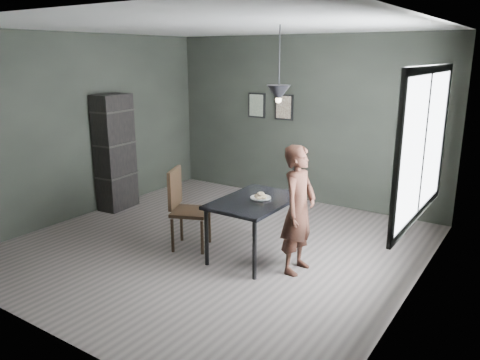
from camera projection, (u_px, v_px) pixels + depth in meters
The scene contains 13 objects.
ground at pixel (216, 245), 6.27m from camera, with size 5.00×5.00×0.00m, color #3B3533.
back_wall at pixel (303, 120), 7.92m from camera, with size 5.00×0.10×2.80m, color black.
ceiling at pixel (213, 26), 5.54m from camera, with size 5.00×5.00×0.02m.
window_assembly at pixel (424, 145), 4.70m from camera, with size 0.04×1.96×1.56m.
cafe_table at pixel (255, 206), 5.78m from camera, with size 0.80×1.20×0.75m.
white_plate at pixel (261, 198), 5.79m from camera, with size 0.23×0.23×0.01m, color white.
donut_pile at pixel (261, 196), 5.78m from camera, with size 0.17×0.17×0.07m.
woman at pixel (298, 210), 5.37m from camera, with size 0.55×0.36×1.51m, color black.
wood_chair at pixel (184, 203), 6.08m from camera, with size 0.60×0.60×1.06m.
shelf_unit at pixel (115, 152), 7.59m from camera, with size 0.35×0.62×1.87m, color black.
pendant_lamp at pixel (279, 93), 5.37m from camera, with size 0.28×0.28×0.86m.
framed_print_left at pixel (257, 105), 8.32m from camera, with size 0.34×0.04×0.44m.
framed_print_right at pixel (284, 107), 8.03m from camera, with size 0.34×0.04×0.44m.
Camera 1 is at (3.49, -4.68, 2.48)m, focal length 35.00 mm.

